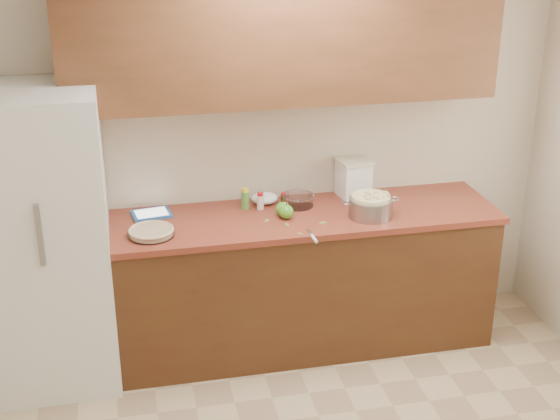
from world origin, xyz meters
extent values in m
plane|color=beige|center=(0.00, 1.80, 1.30)|extent=(3.60, 0.00, 3.60)
cube|color=#462B13|center=(0.00, 1.48, 0.44)|extent=(2.60, 0.65, 0.88)
cube|color=maroon|center=(0.00, 1.48, 0.90)|extent=(2.64, 0.68, 0.04)
cube|color=brown|center=(0.00, 1.63, 1.95)|extent=(2.60, 0.34, 0.70)
cube|color=white|center=(-1.44, 1.44, 0.90)|extent=(0.70, 0.70, 1.80)
cylinder|color=silver|center=(-0.85, 1.35, 0.94)|extent=(0.27, 0.27, 0.04)
cylinder|color=tan|center=(-0.85, 1.35, 0.94)|extent=(0.25, 0.25, 0.03)
torus|color=tan|center=(-0.85, 1.35, 0.95)|extent=(0.27, 0.27, 0.02)
cylinder|color=gray|center=(0.49, 1.35, 0.98)|extent=(0.27, 0.27, 0.12)
torus|color=gray|center=(0.34, 1.35, 1.02)|extent=(0.06, 0.06, 0.01)
torus|color=gray|center=(0.64, 1.35, 1.02)|extent=(0.06, 0.06, 0.01)
cylinder|color=beige|center=(0.49, 1.35, 0.99)|extent=(0.24, 0.24, 0.12)
cube|color=white|center=(0.49, 1.70, 1.03)|extent=(0.21, 0.21, 0.23)
cube|color=beige|center=(0.49, 1.70, 1.16)|extent=(0.23, 0.23, 0.02)
cube|color=#2259A6|center=(-0.83, 1.66, 0.93)|extent=(0.26, 0.21, 0.02)
cube|color=white|center=(-0.83, 1.66, 0.94)|extent=(0.21, 0.17, 0.00)
cube|color=gray|center=(0.07, 1.18, 0.92)|extent=(0.02, 0.10, 0.00)
cylinder|color=white|center=(0.06, 1.08, 0.93)|extent=(0.02, 0.09, 0.02)
cylinder|color=#4C8C38|center=(-0.24, 1.64, 0.98)|extent=(0.05, 0.05, 0.12)
cylinder|color=yellow|center=(-0.24, 1.64, 1.05)|extent=(0.04, 0.04, 0.02)
cylinder|color=beige|center=(-0.15, 1.61, 0.97)|extent=(0.05, 0.05, 0.09)
cylinder|color=red|center=(-0.15, 1.61, 1.02)|extent=(0.04, 0.04, 0.02)
cylinder|color=black|center=(0.00, 1.65, 0.96)|extent=(0.03, 0.03, 0.07)
cylinder|color=red|center=(0.00, 1.65, 1.00)|extent=(0.03, 0.03, 0.01)
cylinder|color=silver|center=(0.09, 1.61, 0.96)|extent=(0.20, 0.20, 0.07)
torus|color=silver|center=(0.09, 1.61, 0.99)|extent=(0.21, 0.21, 0.01)
ellipsoid|color=white|center=(-0.11, 1.69, 0.96)|extent=(0.20, 0.18, 0.07)
sphere|color=#4A9324|center=(-0.04, 1.47, 0.97)|extent=(0.09, 0.09, 0.09)
cylinder|color=#3F2D19|center=(-0.04, 1.47, 1.02)|extent=(0.01, 0.01, 0.01)
sphere|color=#4A9324|center=(-0.02, 1.42, 0.96)|extent=(0.09, 0.09, 0.09)
cylinder|color=#3F2D19|center=(-0.02, 1.42, 1.02)|extent=(0.01, 0.01, 0.01)
cube|color=#79AA52|center=(0.18, 1.31, 0.92)|extent=(0.04, 0.02, 0.00)
cube|color=#79AA52|center=(-0.04, 1.33, 0.92)|extent=(0.02, 0.04, 0.00)
cube|color=#79AA52|center=(-0.15, 1.41, 0.92)|extent=(0.04, 0.04, 0.00)
cube|color=#79AA52|center=(0.01, 1.19, 0.92)|extent=(0.03, 0.03, 0.00)
camera|label=1|loc=(-0.99, -2.85, 2.81)|focal=50.00mm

